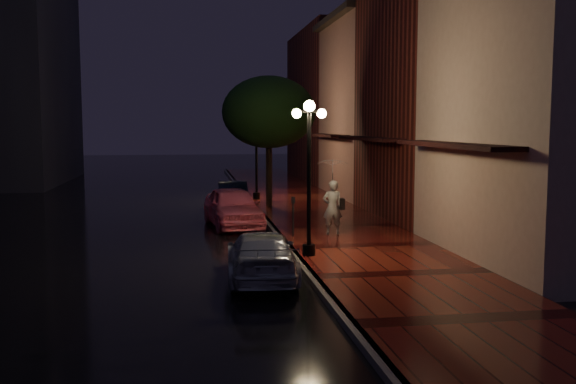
{
  "coord_description": "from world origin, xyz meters",
  "views": [
    {
      "loc": [
        -2.93,
        -22.39,
        3.8
      ],
      "look_at": [
        0.55,
        0.1,
        1.4
      ],
      "focal_mm": 40.0,
      "sensor_mm": 36.0,
      "label": 1
    }
  ],
  "objects_px": {
    "woman_with_umbrella": "(333,184)",
    "streetlamp_far": "(256,149)",
    "parking_meter": "(293,212)",
    "pink_car": "(233,207)",
    "street_tree": "(269,114)",
    "silver_car": "(262,256)",
    "streetlamp_near": "(309,168)",
    "navy_car": "(233,195)"
  },
  "relations": [
    {
      "from": "streetlamp_far",
      "to": "navy_car",
      "type": "distance_m",
      "value": 3.44
    },
    {
      "from": "streetlamp_near",
      "to": "streetlamp_far",
      "type": "height_order",
      "value": "same"
    },
    {
      "from": "street_tree",
      "to": "silver_car",
      "type": "relative_size",
      "value": 1.42
    },
    {
      "from": "silver_car",
      "to": "streetlamp_far",
      "type": "bearing_deg",
      "value": -92.4
    },
    {
      "from": "pink_car",
      "to": "woman_with_umbrella",
      "type": "bearing_deg",
      "value": -52.16
    },
    {
      "from": "navy_car",
      "to": "woman_with_umbrella",
      "type": "xyz_separation_m",
      "value": [
        2.76,
        -8.29,
        1.22
      ]
    },
    {
      "from": "pink_car",
      "to": "silver_car",
      "type": "relative_size",
      "value": 1.07
    },
    {
      "from": "woman_with_umbrella",
      "to": "streetlamp_far",
      "type": "bearing_deg",
      "value": -80.24
    },
    {
      "from": "navy_car",
      "to": "parking_meter",
      "type": "distance_m",
      "value": 8.5
    },
    {
      "from": "streetlamp_near",
      "to": "streetlamp_far",
      "type": "distance_m",
      "value": 14.0
    },
    {
      "from": "streetlamp_near",
      "to": "pink_car",
      "type": "relative_size",
      "value": 0.99
    },
    {
      "from": "silver_car",
      "to": "parking_meter",
      "type": "relative_size",
      "value": 3.16
    },
    {
      "from": "street_tree",
      "to": "navy_car",
      "type": "relative_size",
      "value": 1.56
    },
    {
      "from": "street_tree",
      "to": "parking_meter",
      "type": "distance_m",
      "value": 8.51
    },
    {
      "from": "streetlamp_far",
      "to": "woman_with_umbrella",
      "type": "bearing_deg",
      "value": -82.52
    },
    {
      "from": "woman_with_umbrella",
      "to": "parking_meter",
      "type": "height_order",
      "value": "woman_with_umbrella"
    },
    {
      "from": "streetlamp_near",
      "to": "navy_car",
      "type": "relative_size",
      "value": 1.16
    },
    {
      "from": "streetlamp_far",
      "to": "silver_car",
      "type": "height_order",
      "value": "streetlamp_far"
    },
    {
      "from": "silver_car",
      "to": "woman_with_umbrella",
      "type": "relative_size",
      "value": 1.61
    },
    {
      "from": "woman_with_umbrella",
      "to": "parking_meter",
      "type": "distance_m",
      "value": 1.62
    },
    {
      "from": "streetlamp_near",
      "to": "navy_car",
      "type": "xyz_separation_m",
      "value": [
        -1.34,
        11.53,
        -1.99
      ]
    },
    {
      "from": "street_tree",
      "to": "pink_car",
      "type": "xyz_separation_m",
      "value": [
        -1.95,
        -4.69,
        -3.5
      ]
    },
    {
      "from": "pink_car",
      "to": "parking_meter",
      "type": "height_order",
      "value": "pink_car"
    },
    {
      "from": "silver_car",
      "to": "streetlamp_near",
      "type": "bearing_deg",
      "value": -124.73
    },
    {
      "from": "woman_with_umbrella",
      "to": "parking_meter",
      "type": "bearing_deg",
      "value": 6.12
    },
    {
      "from": "streetlamp_far",
      "to": "street_tree",
      "type": "bearing_deg",
      "value": -85.09
    },
    {
      "from": "streetlamp_far",
      "to": "parking_meter",
      "type": "xyz_separation_m",
      "value": [
        0.07,
        -10.85,
        -1.66
      ]
    },
    {
      "from": "street_tree",
      "to": "pink_car",
      "type": "distance_m",
      "value": 6.16
    },
    {
      "from": "streetlamp_near",
      "to": "parking_meter",
      "type": "relative_size",
      "value": 3.32
    },
    {
      "from": "woman_with_umbrella",
      "to": "silver_car",
      "type": "bearing_deg",
      "value": 62.77
    },
    {
      "from": "silver_car",
      "to": "parking_meter",
      "type": "xyz_separation_m",
      "value": [
        1.62,
        5.15,
        0.34
      ]
    },
    {
      "from": "streetlamp_far",
      "to": "parking_meter",
      "type": "relative_size",
      "value": 3.32
    },
    {
      "from": "streetlamp_far",
      "to": "pink_car",
      "type": "relative_size",
      "value": 0.99
    },
    {
      "from": "navy_car",
      "to": "silver_car",
      "type": "xyz_separation_m",
      "value": [
        -0.21,
        -13.53,
        -0.02
      ]
    },
    {
      "from": "streetlamp_near",
      "to": "parking_meter",
      "type": "bearing_deg",
      "value": 88.78
    },
    {
      "from": "pink_car",
      "to": "parking_meter",
      "type": "relative_size",
      "value": 3.36
    },
    {
      "from": "streetlamp_far",
      "to": "silver_car",
      "type": "relative_size",
      "value": 1.05
    },
    {
      "from": "pink_car",
      "to": "streetlamp_near",
      "type": "bearing_deg",
      "value": -82.52
    },
    {
      "from": "pink_car",
      "to": "woman_with_umbrella",
      "type": "relative_size",
      "value": 1.72
    },
    {
      "from": "navy_car",
      "to": "silver_car",
      "type": "relative_size",
      "value": 0.91
    },
    {
      "from": "parking_meter",
      "to": "streetlamp_far",
      "type": "bearing_deg",
      "value": 90.77
    },
    {
      "from": "streetlamp_far",
      "to": "woman_with_umbrella",
      "type": "relative_size",
      "value": 1.69
    }
  ]
}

